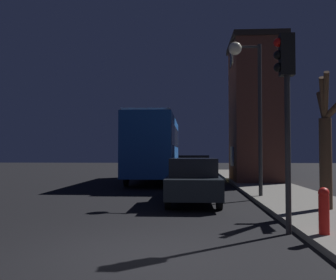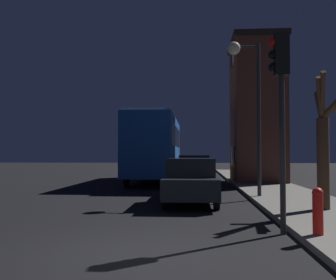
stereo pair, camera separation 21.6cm
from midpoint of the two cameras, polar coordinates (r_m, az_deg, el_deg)
ground_plane at (r=6.50m, az=-5.26°, el=-17.21°), size 120.00×120.00×0.00m
brick_building at (r=22.19m, az=12.97°, el=4.49°), size 2.95×4.24×8.09m
streetlamp at (r=14.41m, az=11.55°, el=8.71°), size 1.21×0.49×5.74m
traffic_light at (r=8.41m, az=16.79°, el=7.34°), size 0.43×0.24×4.26m
bare_tree at (r=11.36m, az=22.51°, el=-0.45°), size 0.95×1.45×3.74m
bus at (r=22.49m, az=-2.30°, el=-0.55°), size 2.51×10.12×3.86m
car_near_lane at (r=12.83m, az=3.37°, el=-6.11°), size 1.73×4.53×1.53m
car_mid_lane at (r=21.53m, az=3.63°, el=-4.41°), size 1.89×4.44×1.59m
fire_hydrant at (r=7.90m, az=21.94°, el=-9.82°), size 0.21×0.21×0.91m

